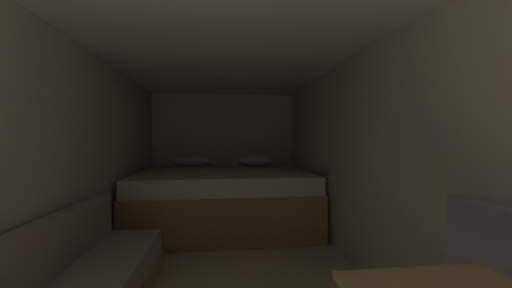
% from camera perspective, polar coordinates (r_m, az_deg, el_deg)
% --- Properties ---
extents(ground_plane, '(7.36, 7.36, 0.00)m').
position_cam_1_polar(ground_plane, '(2.73, -5.72, -25.75)').
color(ground_plane, beige).
extents(wall_back, '(2.56, 0.05, 2.03)m').
position_cam_1_polar(wall_back, '(5.16, -6.34, -1.54)').
color(wall_back, beige).
rests_on(wall_back, ground).
extents(wall_left, '(0.05, 5.36, 2.03)m').
position_cam_1_polar(wall_left, '(2.74, -33.08, -3.68)').
color(wall_left, beige).
rests_on(wall_left, ground).
extents(wall_right, '(0.05, 5.36, 2.03)m').
position_cam_1_polar(wall_right, '(2.78, 21.12, -3.54)').
color(wall_right, beige).
rests_on(wall_right, ground).
extents(ceiling_slab, '(2.56, 5.36, 0.05)m').
position_cam_1_polar(ceiling_slab, '(2.59, -5.78, 19.56)').
color(ceiling_slab, white).
rests_on(ceiling_slab, wall_left).
extents(bed, '(2.34, 1.89, 0.98)m').
position_cam_1_polar(bed, '(4.23, -6.20, -10.43)').
color(bed, '#9E7247').
rests_on(bed, ground).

